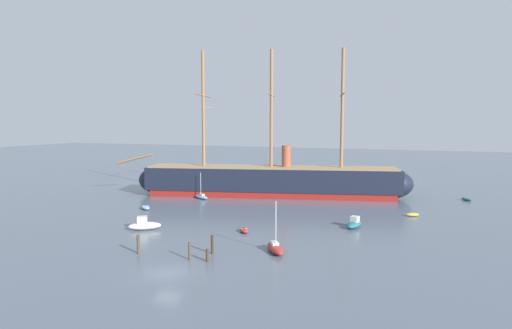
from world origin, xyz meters
The scene contains 17 objects.
ground_plane centered at (0.00, 0.00, 0.00)m, with size 400.00×400.00×0.00m, color slate.
tall_ship centered at (-4.95, 45.12, 3.09)m, with size 58.12×19.19×28.39m.
motorboat_foreground_left centered at (-12.32, 13.59, 0.65)m, with size 4.65×4.00×1.84m.
sailboat_foreground_right centered at (7.57, 10.28, 0.49)m, with size 3.65×4.49×5.87m.
dinghy_near_centre centered at (0.88, 17.19, 0.28)m, with size 2.18×2.48×0.55m.
dinghy_mid_left centered at (-20.31, 25.18, 0.32)m, with size 2.84×2.49×0.63m.
motorboat_mid_right centered at (14.18, 25.02, 0.55)m, with size 2.34×3.96×1.56m.
sailboat_alongside_bow centered at (-16.28, 37.39, 0.42)m, with size 3.89×2.87×4.97m.
dinghy_alongside_stern centered at (21.58, 35.65, 0.25)m, with size 2.31×1.70×0.50m.
motorboat_far_left centered at (-26.65, 55.11, 0.57)m, with size 3.43×4.17×1.64m.
dinghy_far_right centered at (30.65, 53.50, 0.28)m, with size 2.32×2.50×0.56m.
motorboat_distant_centre centered at (2.33, 62.62, 0.51)m, with size 1.87×3.64×1.46m.
mooring_piling_nearest centered at (-0.11, 4.46, 0.94)m, with size 0.26×0.26×1.89m, color #4C3D2D.
mooring_piling_left_pair centered at (-6.50, 4.29, 1.07)m, with size 0.36×0.36×2.13m, color #4C3D2D.
mooring_piling_right_pair centered at (1.98, 4.58, 0.67)m, with size 0.37×0.37×1.34m, color #423323.
mooring_piling_midwater centered at (1.23, 7.19, 1.04)m, with size 0.32×0.32×2.08m, color #382B1E.
seagull_in_flight centered at (-3.20, 15.28, 16.47)m, with size 1.07×0.65×0.13m.
Camera 1 is at (22.80, -35.36, 14.74)m, focal length 30.67 mm.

